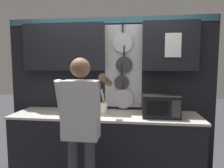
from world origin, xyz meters
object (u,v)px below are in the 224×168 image
knife_block (77,106)px  utensil_crock (103,108)px  microwave (160,105)px  person (81,122)px

knife_block → utensil_crock: utensil_crock is taller
microwave → utensil_crock: utensil_crock is taller
microwave → person: size_ratio=0.28×
knife_block → microwave: bearing=-0.0°
utensil_crock → knife_block: bearing=-179.9°
microwave → utensil_crock: size_ratio=1.33×
utensil_crock → person: (-0.13, -0.64, -0.02)m
utensil_crock → person: 0.65m
knife_block → person: 0.69m
knife_block → person: bearing=-68.8°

